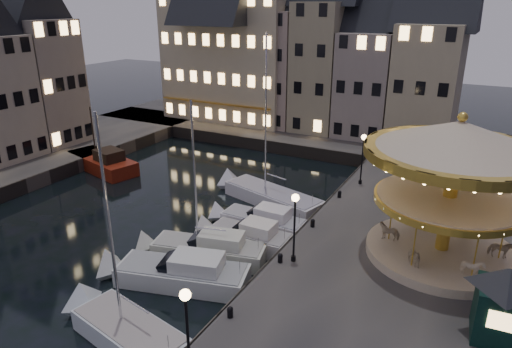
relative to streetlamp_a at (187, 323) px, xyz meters
The scene contains 30 objects.
ground 12.21m from the streetlamp_a, 128.66° to the left, with size 160.00×160.00×0.00m, color black.
quay_east 16.81m from the streetlamp_a, 65.61° to the left, with size 16.00×56.00×1.30m, color #474442.
quay_north 40.14m from the streetlamp_a, 112.33° to the left, with size 44.00×12.00×1.30m, color #474442.
quaywall_e 15.42m from the streetlamp_a, 94.57° to the left, with size 0.15×44.00×1.30m, color #47423A.
quaywall_n 33.86m from the streetlamp_a, 113.06° to the left, with size 48.00×0.15×1.30m, color #47423A.
quaywall_w 27.70m from the streetlamp_a, 156.42° to the left, with size 0.15×44.00×1.30m, color #47423A.
streetlamp_a is the anchor object (origin of this frame).
streetlamp_b 10.00m from the streetlamp_a, 90.00° to the left, with size 0.44×0.44×4.17m.
streetlamp_c 23.50m from the streetlamp_a, 90.00° to the left, with size 0.44×0.44×4.17m.
bollard_a 4.71m from the streetlamp_a, 98.53° to the left, with size 0.30×0.30×0.57m.
bollard_b 9.82m from the streetlamp_a, 93.61° to the left, with size 0.30×0.30×0.57m.
bollard_c 14.71m from the streetlamp_a, 92.37° to the left, with size 0.30×0.30×0.57m.
bollard_d 20.15m from the streetlamp_a, 91.72° to the left, with size 0.30×0.30×0.57m.
townhouse_na 47.41m from the streetlamp_a, 124.40° to the left, with size 5.50×8.00×12.80m.
townhouse_nb 44.62m from the streetlamp_a, 118.58° to the left, with size 6.16×8.00×13.80m.
townhouse_nc 42.13m from the streetlamp_a, 111.29° to the left, with size 6.82×8.00×14.80m.
townhouse_nd 40.47m from the streetlamp_a, 103.62° to the left, with size 5.50×8.00×15.80m.
townhouse_ne 39.38m from the streetlamp_a, 95.86° to the left, with size 6.16×8.00×12.80m.
townhouse_nf 39.29m from the streetlamp_a, 86.99° to the left, with size 6.82×8.00×13.80m.
townhouse_wc 38.99m from the streetlamp_a, 149.00° to the left, with size 8.80×5.50×14.20m.
hotel_corner 44.76m from the streetlamp_a, 118.53° to the left, with size 17.60×9.00×16.80m.
motorboat_a 6.43m from the streetlamp_a, 162.91° to the left, with size 7.36×3.58×12.16m.
motorboat_b 9.37m from the streetlamp_a, 131.50° to the left, with size 8.60×4.58×2.15m.
motorboat_c 11.71m from the streetlamp_a, 122.18° to the left, with size 8.15×3.88×10.82m.
motorboat_d 13.47m from the streetlamp_a, 110.28° to the left, with size 6.57×2.15×2.15m.
motorboat_e 15.77m from the streetlamp_a, 107.99° to the left, with size 7.05×2.01×2.15m.
motorboat_f 20.60m from the streetlamp_a, 108.24° to the left, with size 9.68×4.89×12.90m.
red_fishing_boat 30.29m from the streetlamp_a, 142.14° to the left, with size 8.83×4.88×6.21m.
carousel 16.60m from the streetlamp_a, 63.09° to the left, with size 9.82×9.82×8.59m.
ticket_kiosk 13.46m from the streetlamp_a, 38.58° to the left, with size 3.43×3.43×4.02m.
Camera 1 is at (16.09, -20.08, 15.24)m, focal length 32.00 mm.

